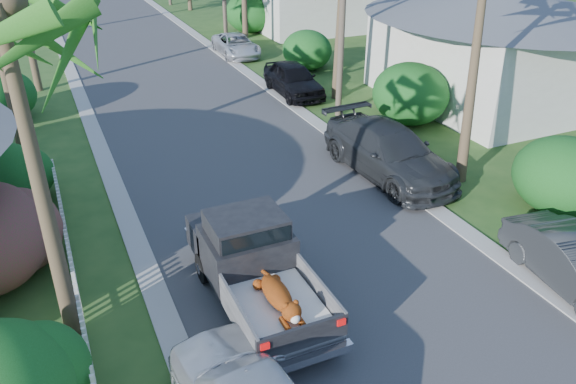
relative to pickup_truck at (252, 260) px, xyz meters
name	(u,v)px	position (x,y,z in m)	size (l,w,h in m)	color
ground	(402,350)	(2.20, -2.97, -1.01)	(120.00, 120.00, 0.00)	#284E1D
road	(150,62)	(2.20, 22.03, -1.00)	(8.00, 100.00, 0.02)	#38383A
curb_left	(70,70)	(-2.10, 22.03, -0.98)	(0.60, 100.00, 0.06)	#A5A39E
curb_right	(222,54)	(6.50, 22.03, -0.98)	(0.60, 100.00, 0.06)	#A5A39E
pickup_truck	(252,260)	(0.00, 0.00, 0.00)	(1.98, 5.12, 2.06)	black
parked_car_rn	(576,265)	(7.14, -2.86, -0.34)	(1.41, 4.05, 1.33)	#2A2D2F
parked_car_rm	(389,152)	(6.52, 4.26, -0.18)	(2.31, 5.69, 1.65)	#2C2E30
parked_car_rf	(293,79)	(7.20, 13.36, -0.26)	(1.77, 4.39, 1.50)	black
parked_car_rd	(236,45)	(7.20, 21.40, -0.40)	(2.01, 4.37, 1.21)	silver
shrub_l_c	(3,178)	(-5.20, 7.03, -0.01)	(2.40, 2.64, 2.00)	#154413
shrub_r_a	(565,176)	(9.80, 0.03, 0.14)	(2.80, 3.08, 2.30)	#154413
shrub_r_b	(410,94)	(10.00, 8.03, 0.24)	(3.00, 3.30, 2.50)	#154413
shrub_r_c	(307,50)	(9.70, 17.03, 0.04)	(2.60, 2.86, 2.10)	#154413
shrub_r_d	(249,13)	(10.20, 27.03, 0.29)	(3.20, 3.52, 2.60)	#154413
picket_fence	(71,260)	(-3.80, 2.53, -0.51)	(0.10, 11.00, 1.00)	white
house_right_near	(496,52)	(15.20, 9.03, 1.21)	(8.00, 9.00, 4.80)	silver
utility_pole_b	(343,4)	(7.80, 10.03, 3.59)	(1.60, 0.26, 9.00)	brown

